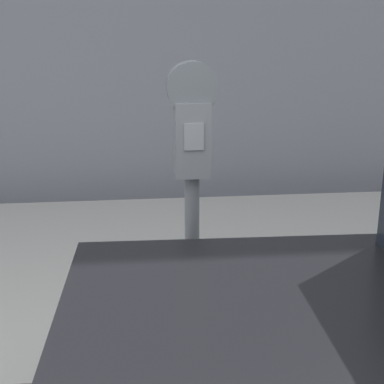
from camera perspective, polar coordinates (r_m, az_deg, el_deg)
name	(u,v)px	position (r m, az deg, el deg)	size (l,w,h in m)	color
sidewalk	(137,266)	(3.94, -5.89, -7.90)	(24.00, 2.80, 0.15)	#ADAAA3
parking_meter	(192,156)	(2.43, 0.00, 3.85)	(0.23, 0.16, 1.44)	slate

